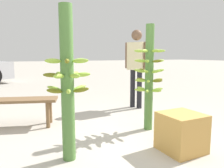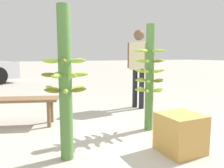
{
  "view_description": "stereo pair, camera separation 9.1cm",
  "coord_description": "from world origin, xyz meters",
  "px_view_note": "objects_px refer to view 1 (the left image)",
  "views": [
    {
      "loc": [
        -1.29,
        -2.1,
        1.1
      ],
      "look_at": [
        0.08,
        0.59,
        0.7
      ],
      "focal_mm": 35.0,
      "sensor_mm": 36.0,
      "label": 1
    },
    {
      "loc": [
        -1.2,
        -2.14,
        1.1
      ],
      "look_at": [
        0.08,
        0.59,
        0.7
      ],
      "focal_mm": 35.0,
      "sensor_mm": 36.0,
      "label": 2
    }
  ],
  "objects_px": {
    "vendor_person": "(136,61)",
    "market_bench": "(10,103)",
    "banana_stalk_center": "(149,76)",
    "banana_stalk_left": "(67,83)",
    "produce_crate": "(181,132)"
  },
  "relations": [
    {
      "from": "vendor_person",
      "to": "market_bench",
      "type": "xyz_separation_m",
      "value": [
        -2.41,
        -0.19,
        -0.61
      ]
    },
    {
      "from": "banana_stalk_center",
      "to": "market_bench",
      "type": "height_order",
      "value": "banana_stalk_center"
    },
    {
      "from": "banana_stalk_left",
      "to": "market_bench",
      "type": "xyz_separation_m",
      "value": [
        -0.51,
        1.44,
        -0.45
      ]
    },
    {
      "from": "vendor_person",
      "to": "produce_crate",
      "type": "relative_size",
      "value": 3.64
    },
    {
      "from": "banana_stalk_center",
      "to": "produce_crate",
      "type": "height_order",
      "value": "banana_stalk_center"
    },
    {
      "from": "banana_stalk_left",
      "to": "vendor_person",
      "type": "distance_m",
      "value": 2.51
    },
    {
      "from": "vendor_person",
      "to": "banana_stalk_left",
      "type": "bearing_deg",
      "value": 106.87
    },
    {
      "from": "market_bench",
      "to": "banana_stalk_left",
      "type": "bearing_deg",
      "value": -51.99
    },
    {
      "from": "banana_stalk_center",
      "to": "produce_crate",
      "type": "xyz_separation_m",
      "value": [
        -0.11,
        -0.79,
        -0.58
      ]
    },
    {
      "from": "vendor_person",
      "to": "produce_crate",
      "type": "xyz_separation_m",
      "value": [
        -0.69,
        -2.02,
        -0.76
      ]
    },
    {
      "from": "banana_stalk_left",
      "to": "produce_crate",
      "type": "bearing_deg",
      "value": -17.7
    },
    {
      "from": "market_bench",
      "to": "produce_crate",
      "type": "xyz_separation_m",
      "value": [
        1.72,
        -1.83,
        -0.15
      ]
    },
    {
      "from": "banana_stalk_left",
      "to": "vendor_person",
      "type": "xyz_separation_m",
      "value": [
        1.9,
        1.63,
        0.16
      ]
    },
    {
      "from": "banana_stalk_left",
      "to": "market_bench",
      "type": "relative_size",
      "value": 1.11
    },
    {
      "from": "market_bench",
      "to": "produce_crate",
      "type": "height_order",
      "value": "produce_crate"
    }
  ]
}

